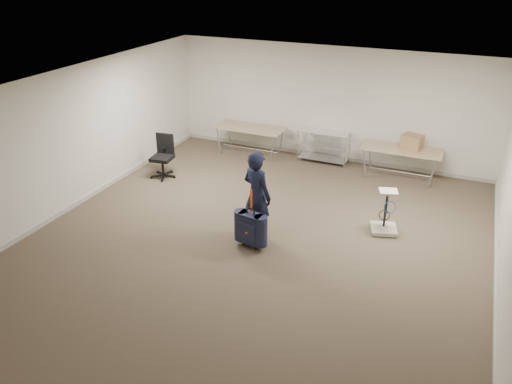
% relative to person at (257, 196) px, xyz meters
% --- Properties ---
extents(ground, '(9.00, 9.00, 0.00)m').
position_rel_person_xyz_m(ground, '(0.07, -0.21, -0.84)').
color(ground, '#4D402F').
rests_on(ground, ground).
extents(room_shell, '(8.00, 9.00, 9.00)m').
position_rel_person_xyz_m(room_shell, '(0.07, 1.18, -0.79)').
color(room_shell, silver).
rests_on(room_shell, ground).
extents(folding_table_left, '(1.80, 0.75, 0.73)m').
position_rel_person_xyz_m(folding_table_left, '(-1.83, 3.74, -0.16)').
color(folding_table_left, tan).
rests_on(folding_table_left, ground).
extents(folding_table_right, '(1.80, 0.75, 0.73)m').
position_rel_person_xyz_m(folding_table_right, '(1.97, 3.74, -0.16)').
color(folding_table_right, tan).
rests_on(folding_table_right, ground).
extents(wire_shelf, '(1.22, 0.47, 0.80)m').
position_rel_person_xyz_m(wire_shelf, '(0.07, 3.99, -0.40)').
color(wire_shelf, silver).
rests_on(wire_shelf, ground).
extents(person, '(0.71, 0.59, 1.68)m').
position_rel_person_xyz_m(person, '(0.00, 0.00, 0.00)').
color(person, black).
rests_on(person, ground).
extents(suitcase, '(0.44, 0.29, 1.13)m').
position_rel_person_xyz_m(suitcase, '(0.05, -0.40, -0.45)').
color(suitcase, '#161932').
rests_on(suitcase, ground).
extents(office_chair, '(0.60, 0.60, 0.99)m').
position_rel_person_xyz_m(office_chair, '(-3.09, 1.64, -0.54)').
color(office_chair, black).
rests_on(office_chair, ground).
extents(equipment_cart, '(0.58, 0.58, 0.86)m').
position_rel_person_xyz_m(equipment_cart, '(2.13, 1.11, -0.61)').
color(equipment_cart, beige).
rests_on(equipment_cart, ground).
extents(cardboard_box, '(0.51, 0.44, 0.33)m').
position_rel_person_xyz_m(cardboard_box, '(2.16, 3.81, 0.06)').
color(cardboard_box, '#A3764C').
rests_on(cardboard_box, folding_table_right).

